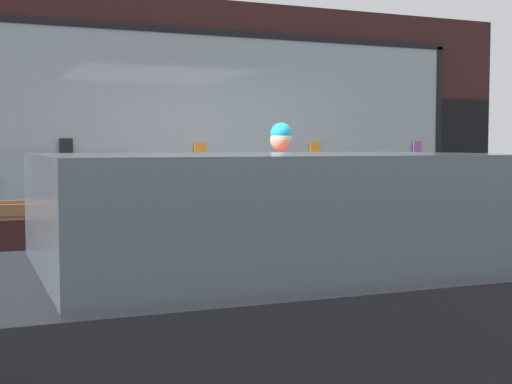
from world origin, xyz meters
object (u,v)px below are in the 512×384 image
(display_table_left, at_px, (92,219))
(small_dog, at_px, (343,264))
(parked_car, at_px, (278,282))
(display_table_right, at_px, (373,208))
(person_browsing, at_px, (281,193))

(display_table_left, height_order, small_dog, display_table_left)
(display_table_left, bearing_deg, parked_car, -84.60)
(parked_car, bearing_deg, display_table_left, 96.18)
(display_table_right, xyz_separation_m, parked_car, (-2.83, -3.56, 0.00))
(display_table_right, height_order, small_dog, display_table_right)
(display_table_left, xyz_separation_m, parked_car, (0.34, -3.56, -0.00))
(small_dog, xyz_separation_m, parked_car, (-1.99, -2.77, 0.47))
(display_table_right, height_order, parked_car, parked_car)
(display_table_right, bearing_deg, parked_car, -128.50)
(display_table_left, distance_m, parked_car, 3.58)
(person_browsing, bearing_deg, display_table_right, -55.11)
(small_dog, relative_size, parked_car, 0.13)
(person_browsing, height_order, small_dog, person_browsing)
(person_browsing, distance_m, parked_car, 3.33)
(person_browsing, relative_size, small_dog, 2.99)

